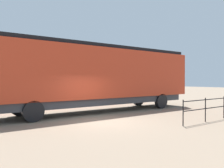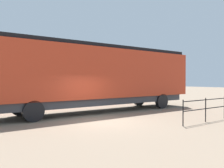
{
  "view_description": "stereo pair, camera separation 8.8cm",
  "coord_description": "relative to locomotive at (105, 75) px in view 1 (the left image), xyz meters",
  "views": [
    {
      "loc": [
        9.83,
        -6.72,
        2.14
      ],
      "look_at": [
        0.05,
        0.59,
        1.94
      ],
      "focal_mm": 37.45,
      "sensor_mm": 36.0,
      "label": 1
    },
    {
      "loc": [
        9.88,
        -6.65,
        2.14
      ],
      "look_at": [
        0.05,
        0.59,
        1.94
      ],
      "focal_mm": 37.45,
      "sensor_mm": 36.0,
      "label": 2
    }
  ],
  "objects": [
    {
      "name": "platform_fence",
      "position": [
        6.44,
        3.66,
        -1.67
      ],
      "size": [
        0.05,
        7.46,
        1.23
      ],
      "color": "black",
      "rests_on": "ground_plane"
    },
    {
      "name": "locomotive",
      "position": [
        0.0,
        0.0,
        0.0
      ],
      "size": [
        2.81,
        15.08,
        4.43
      ],
      "color": "red",
      "rests_on": "ground_plane"
    },
    {
      "name": "ground_plane",
      "position": [
        3.32,
        -2.47,
        -2.46
      ],
      "size": [
        120.0,
        120.0,
        0.0
      ],
      "primitive_type": "plane",
      "color": "#84705B"
    }
  ]
}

